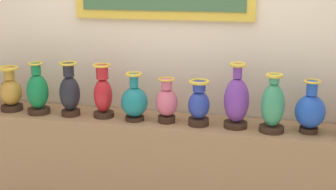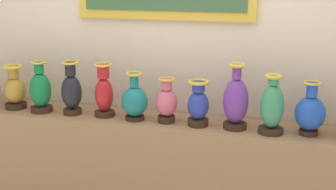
% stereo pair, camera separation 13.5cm
% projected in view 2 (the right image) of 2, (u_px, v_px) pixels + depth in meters
% --- Properties ---
extents(display_shelf, '(3.02, 0.39, 0.96)m').
position_uv_depth(display_shelf, '(168.00, 185.00, 3.19)').
color(display_shelf, '#99704C').
rests_on(display_shelf, ground_plane).
extents(back_wall, '(4.34, 0.14, 3.15)m').
position_uv_depth(back_wall, '(178.00, 23.00, 3.14)').
color(back_wall, beige).
rests_on(back_wall, ground_plane).
extents(vase_ochre, '(0.16, 0.16, 0.32)m').
position_uv_depth(vase_ochre, '(15.00, 90.00, 3.31)').
color(vase_ochre, '#382319').
rests_on(vase_ochre, display_shelf).
extents(vase_emerald, '(0.16, 0.16, 0.36)m').
position_uv_depth(vase_emerald, '(40.00, 91.00, 3.22)').
color(vase_emerald, '#382319').
rests_on(vase_emerald, display_shelf).
extents(vase_onyx, '(0.14, 0.14, 0.38)m').
position_uv_depth(vase_onyx, '(72.00, 91.00, 3.16)').
color(vase_onyx, '#382319').
rests_on(vase_onyx, display_shelf).
extents(vase_crimson, '(0.14, 0.14, 0.37)m').
position_uv_depth(vase_crimson, '(104.00, 93.00, 3.12)').
color(vase_crimson, '#382319').
rests_on(vase_crimson, display_shelf).
extents(vase_teal, '(0.18, 0.18, 0.33)m').
position_uv_depth(vase_teal, '(135.00, 101.00, 3.05)').
color(vase_teal, '#382319').
rests_on(vase_teal, display_shelf).
extents(vase_rose, '(0.15, 0.15, 0.30)m').
position_uv_depth(vase_rose, '(167.00, 102.00, 3.00)').
color(vase_rose, '#382319').
rests_on(vase_rose, display_shelf).
extents(vase_cobalt, '(0.14, 0.14, 0.30)m').
position_uv_depth(vase_cobalt, '(198.00, 105.00, 2.93)').
color(vase_cobalt, '#382319').
rests_on(vase_cobalt, display_shelf).
extents(vase_violet, '(0.16, 0.16, 0.42)m').
position_uv_depth(vase_violet, '(236.00, 101.00, 2.87)').
color(vase_violet, '#382319').
rests_on(vase_violet, display_shelf).
extents(vase_jade, '(0.16, 0.16, 0.37)m').
position_uv_depth(vase_jade, '(272.00, 107.00, 2.78)').
color(vase_jade, '#382319').
rests_on(vase_jade, display_shelf).
extents(vase_sapphire, '(0.18, 0.18, 0.33)m').
position_uv_depth(vase_sapphire, '(310.00, 113.00, 2.76)').
color(vase_sapphire, '#382319').
rests_on(vase_sapphire, display_shelf).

